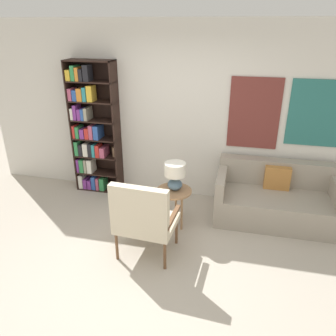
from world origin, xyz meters
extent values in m
plane|color=#B2A899|center=(0.00, 0.00, 0.00)|extent=(14.00, 14.00, 0.00)
cube|color=silver|center=(0.00, 2.03, 1.35)|extent=(6.40, 0.06, 2.70)
cube|color=brown|center=(1.15, 1.99, 1.43)|extent=(0.72, 0.02, 1.03)
cube|color=#286B66|center=(2.14, 1.99, 1.47)|extent=(1.06, 0.02, 0.93)
cube|color=black|center=(-1.66, 1.85, 1.06)|extent=(0.02, 0.30, 2.13)
cube|color=black|center=(-0.93, 1.85, 1.06)|extent=(0.02, 0.30, 2.13)
cube|color=black|center=(-1.29, 1.85, 2.12)|extent=(0.75, 0.30, 0.02)
cube|color=black|center=(-1.29, 1.85, 0.01)|extent=(0.75, 0.30, 0.02)
cube|color=black|center=(-1.29, 2.00, 1.06)|extent=(0.75, 0.01, 2.13)
cube|color=black|center=(-1.29, 1.85, 0.31)|extent=(0.75, 0.30, 0.02)
cube|color=silver|center=(-1.60, 1.83, 0.14)|extent=(0.07, 0.24, 0.23)
cube|color=#7A338C|center=(-1.52, 1.83, 0.10)|extent=(0.06, 0.23, 0.16)
cube|color=#7A338C|center=(-1.44, 1.82, 0.10)|extent=(0.07, 0.21, 0.16)
cube|color=#2D56A8|center=(-1.37, 1.80, 0.14)|extent=(0.07, 0.18, 0.23)
cube|color=#B24C6B|center=(-1.30, 1.80, 0.13)|extent=(0.05, 0.19, 0.21)
cube|color=#338C4C|center=(-1.22, 1.81, 0.13)|extent=(0.08, 0.21, 0.22)
cube|color=black|center=(-1.29, 1.85, 0.61)|extent=(0.75, 0.30, 0.02)
cube|color=#7A338C|center=(-1.62, 1.82, 0.43)|extent=(0.04, 0.21, 0.22)
cube|color=#338C4C|center=(-1.55, 1.84, 0.43)|extent=(0.07, 0.25, 0.23)
cube|color=gray|center=(-1.48, 1.82, 0.44)|extent=(0.04, 0.23, 0.23)
cube|color=silver|center=(-1.41, 1.81, 0.44)|extent=(0.08, 0.20, 0.23)
cube|color=black|center=(-1.29, 1.85, 0.91)|extent=(0.75, 0.30, 0.02)
cube|color=#338C4C|center=(-1.61, 1.80, 0.74)|extent=(0.06, 0.18, 0.24)
cube|color=black|center=(-1.54, 1.80, 0.72)|extent=(0.06, 0.18, 0.19)
cube|color=silver|center=(-1.45, 1.83, 0.73)|extent=(0.08, 0.24, 0.21)
cube|color=black|center=(-1.37, 1.82, 0.73)|extent=(0.06, 0.22, 0.22)
cube|color=teal|center=(-1.31, 1.82, 0.73)|extent=(0.05, 0.21, 0.21)
cube|color=red|center=(-1.24, 1.80, 0.72)|extent=(0.06, 0.17, 0.20)
cube|color=#B24C6B|center=(-1.16, 1.83, 0.70)|extent=(0.08, 0.25, 0.17)
cylinder|color=#8C6B4C|center=(-0.99, 1.85, 0.70)|extent=(0.08, 0.08, 0.16)
cube|color=black|center=(-1.29, 1.85, 1.21)|extent=(0.75, 0.30, 0.02)
cube|color=red|center=(-1.62, 1.80, 1.02)|extent=(0.04, 0.19, 0.20)
cube|color=#338C4C|center=(-1.56, 1.82, 1.02)|extent=(0.06, 0.21, 0.19)
cube|color=#7A338C|center=(-1.48, 1.81, 1.00)|extent=(0.07, 0.19, 0.15)
cube|color=red|center=(-1.39, 1.81, 1.01)|extent=(0.07, 0.21, 0.17)
cube|color=#B24C6B|center=(-1.32, 1.82, 1.03)|extent=(0.07, 0.21, 0.22)
cube|color=#2D56A8|center=(-1.24, 1.83, 1.03)|extent=(0.08, 0.25, 0.22)
cube|color=black|center=(-1.29, 1.85, 1.51)|extent=(0.75, 0.30, 0.02)
cube|color=silver|center=(-1.61, 1.82, 1.31)|extent=(0.04, 0.23, 0.18)
cube|color=#7A338C|center=(-1.56, 1.81, 1.34)|extent=(0.05, 0.20, 0.23)
cube|color=#7A338C|center=(-1.49, 1.82, 1.31)|extent=(0.05, 0.22, 0.17)
cube|color=#2D56A8|center=(-1.44, 1.81, 1.32)|extent=(0.05, 0.20, 0.18)
cube|color=gray|center=(-1.38, 1.83, 1.32)|extent=(0.05, 0.23, 0.20)
cube|color=black|center=(-1.29, 1.85, 1.82)|extent=(0.75, 0.30, 0.02)
cube|color=#B24C6B|center=(-1.61, 1.82, 1.62)|extent=(0.06, 0.21, 0.18)
cube|color=#2D56A8|center=(-1.53, 1.81, 1.61)|extent=(0.07, 0.21, 0.16)
cube|color=orange|center=(-1.45, 1.82, 1.62)|extent=(0.09, 0.22, 0.19)
cube|color=teal|center=(-1.37, 1.80, 1.63)|extent=(0.06, 0.18, 0.21)
cube|color=gold|center=(-1.28, 1.80, 1.64)|extent=(0.09, 0.18, 0.24)
cube|color=gold|center=(-1.60, 1.81, 1.91)|extent=(0.07, 0.21, 0.16)
cube|color=#338C4C|center=(-1.52, 1.83, 1.94)|extent=(0.06, 0.23, 0.22)
cube|color=orange|center=(-1.46, 1.80, 1.92)|extent=(0.05, 0.19, 0.20)
cube|color=black|center=(-1.39, 1.84, 1.91)|extent=(0.06, 0.25, 0.17)
cube|color=black|center=(-1.31, 1.80, 1.94)|extent=(0.09, 0.17, 0.24)
cylinder|color=brown|center=(0.30, 0.63, 0.19)|extent=(0.04, 0.04, 0.37)
cylinder|color=brown|center=(-0.30, 0.67, 0.19)|extent=(0.04, 0.04, 0.37)
cylinder|color=brown|center=(0.27, 0.13, 0.19)|extent=(0.04, 0.04, 0.37)
cylinder|color=brown|center=(-0.33, 0.17, 0.19)|extent=(0.04, 0.04, 0.37)
cube|color=beige|center=(-0.02, 0.40, 0.41)|extent=(0.71, 0.62, 0.08)
cube|color=beige|center=(-0.03, 0.16, 0.73)|extent=(0.69, 0.14, 0.56)
cube|color=brown|center=(0.30, 0.38, 0.55)|extent=(0.08, 0.53, 0.04)
cube|color=brown|center=(-0.34, 0.42, 0.55)|extent=(0.08, 0.53, 0.04)
cube|color=#9E9384|center=(1.56, 1.51, 0.20)|extent=(1.68, 0.88, 0.41)
cube|color=#9E9384|center=(1.56, 1.85, 0.60)|extent=(1.68, 0.20, 0.39)
cube|color=#9E9384|center=(0.78, 1.51, 0.54)|extent=(0.12, 0.88, 0.27)
cube|color=#B27538|center=(1.56, 1.70, 0.58)|extent=(0.36, 0.12, 0.34)
cylinder|color=#99704C|center=(0.18, 1.02, 0.55)|extent=(0.48, 0.48, 0.02)
cylinder|color=#99704C|center=(0.18, 1.17, 0.27)|extent=(0.03, 0.03, 0.54)
cylinder|color=#99704C|center=(0.05, 0.95, 0.27)|extent=(0.03, 0.03, 0.54)
cylinder|color=#99704C|center=(0.30, 0.95, 0.27)|extent=(0.03, 0.03, 0.54)
ellipsoid|color=slate|center=(0.19, 1.05, 0.64)|extent=(0.20, 0.20, 0.15)
cylinder|color=tan|center=(0.19, 1.05, 0.74)|extent=(0.02, 0.02, 0.06)
cylinder|color=white|center=(0.19, 1.05, 0.86)|extent=(0.28, 0.28, 0.17)
camera|label=1|loc=(0.98, -2.80, 2.63)|focal=35.00mm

